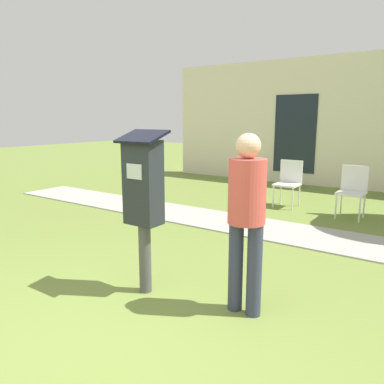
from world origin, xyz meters
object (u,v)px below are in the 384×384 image
at_px(parking_meter, 143,191).
at_px(outdoor_chair_left, 289,179).
at_px(outdoor_chair_middle, 353,187).
at_px(person_standing, 246,211).

height_order(parking_meter, outdoor_chair_left, parking_meter).
xyz_separation_m(parking_meter, outdoor_chair_middle, (1.04, 4.19, -0.49)).
bearing_deg(outdoor_chair_middle, person_standing, -109.34).
height_order(person_standing, outdoor_chair_middle, person_standing).
relative_size(parking_meter, person_standing, 1.01).
bearing_deg(outdoor_chair_left, outdoor_chair_middle, -14.21).
bearing_deg(outdoor_chair_left, parking_meter, -92.43).
xyz_separation_m(parking_meter, outdoor_chair_left, (-0.17, 4.39, -0.49)).
xyz_separation_m(person_standing, outdoor_chair_left, (-1.16, 4.20, -0.40)).
bearing_deg(person_standing, outdoor_chair_middle, 112.92).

